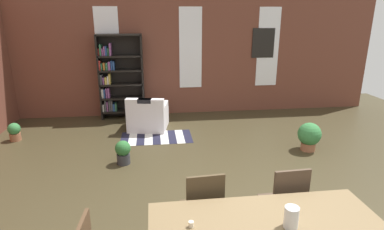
{
  "coord_description": "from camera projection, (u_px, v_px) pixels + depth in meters",
  "views": [
    {
      "loc": [
        -0.94,
        -3.25,
        2.41
      ],
      "look_at": [
        -0.34,
        1.55,
        0.87
      ],
      "focal_mm": 29.59,
      "sensor_mm": 36.0,
      "label": 1
    }
  ],
  "objects": [
    {
      "name": "window_pane_2",
      "position": [
        268.0,
        47.0,
        7.91
      ],
      "size": [
        0.55,
        0.02,
        1.93
      ],
      "primitive_type": "cube",
      "color": "white"
    },
    {
      "name": "armchair_white",
      "position": [
        148.0,
        117.0,
        6.94
      ],
      "size": [
        0.93,
        0.93,
        0.75
      ],
      "color": "silver",
      "rests_on": "ground"
    },
    {
      "name": "potted_plant_corner",
      "position": [
        14.0,
        131.0,
        6.3
      ],
      "size": [
        0.24,
        0.24,
        0.37
      ],
      "color": "#9E6042",
      "rests_on": "ground"
    },
    {
      "name": "vase_on_table",
      "position": [
        291.0,
        217.0,
        2.54
      ],
      "size": [
        0.12,
        0.12,
        0.18
      ],
      "primitive_type": "cylinder",
      "color": "silver",
      "rests_on": "dining_table"
    },
    {
      "name": "bookshelf_tall",
      "position": [
        118.0,
        77.0,
        7.49
      ],
      "size": [
        1.04,
        0.31,
        2.0
      ],
      "color": "black",
      "rests_on": "ground"
    },
    {
      "name": "striped_rug",
      "position": [
        156.0,
        137.0,
        6.5
      ],
      "size": [
        1.44,
        0.76,
        0.01
      ],
      "color": "#1E1E33",
      "rests_on": "ground"
    },
    {
      "name": "window_pane_0",
      "position": [
        108.0,
        49.0,
        7.45
      ],
      "size": [
        0.55,
        0.02,
        1.93
      ],
      "primitive_type": "cube",
      "color": "white"
    },
    {
      "name": "dining_chair_far_left",
      "position": [
        203.0,
        209.0,
        3.25
      ],
      "size": [
        0.43,
        0.43,
        0.95
      ],
      "color": "#483925",
      "rests_on": "ground"
    },
    {
      "name": "back_wall_brick",
      "position": [
        190.0,
        54.0,
        7.79
      ],
      "size": [
        9.38,
        0.12,
        2.97
      ],
      "primitive_type": "cube",
      "color": "brown",
      "rests_on": "ground"
    },
    {
      "name": "framed_picture",
      "position": [
        263.0,
        43.0,
        7.86
      ],
      "size": [
        0.56,
        0.03,
        0.72
      ],
      "primitive_type": "cube",
      "color": "black"
    },
    {
      "name": "dining_chair_far_right",
      "position": [
        285.0,
        203.0,
        3.35
      ],
      "size": [
        0.42,
        0.42,
        0.95
      ],
      "color": "#4D3B2D",
      "rests_on": "ground"
    },
    {
      "name": "potted_plant_by_shelf",
      "position": [
        309.0,
        135.0,
        5.82
      ],
      "size": [
        0.42,
        0.42,
        0.53
      ],
      "color": "#9E6042",
      "rests_on": "ground"
    },
    {
      "name": "window_pane_1",
      "position": [
        191.0,
        48.0,
        7.68
      ],
      "size": [
        0.55,
        0.02,
        1.93
      ],
      "primitive_type": "cube",
      "color": "white"
    },
    {
      "name": "potted_plant_window",
      "position": [
        123.0,
        152.0,
        5.31
      ],
      "size": [
        0.26,
        0.26,
        0.41
      ],
      "color": "#333338",
      "rests_on": "ground"
    },
    {
      "name": "tealight_candle_0",
      "position": [
        191.0,
        224.0,
        2.56
      ],
      "size": [
        0.04,
        0.04,
        0.05
      ],
      "primitive_type": "cylinder",
      "color": "silver",
      "rests_on": "dining_table"
    },
    {
      "name": "ground_plane",
      "position": [
        234.0,
        219.0,
        3.92
      ],
      "size": [
        11.73,
        11.73,
        0.0
      ],
      "primitive_type": "plane",
      "color": "#3D3521"
    }
  ]
}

